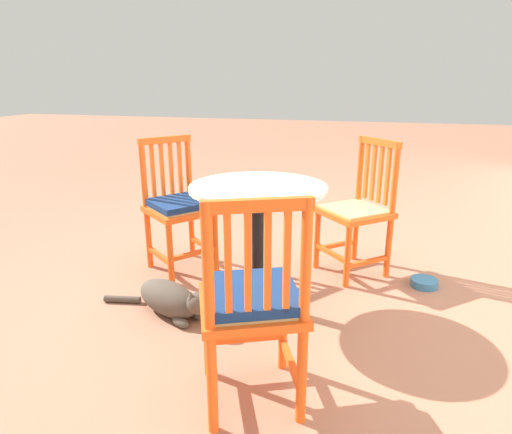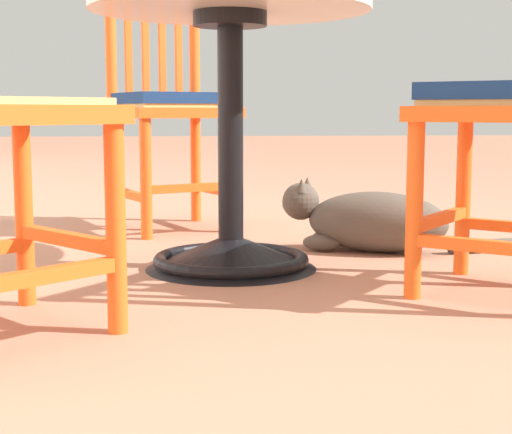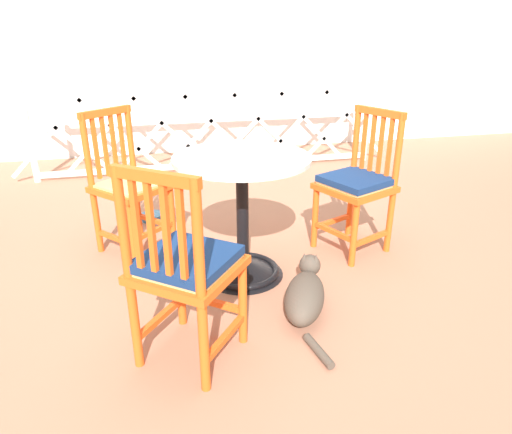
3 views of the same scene
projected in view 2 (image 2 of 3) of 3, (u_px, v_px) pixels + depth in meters
ground_plane at (294, 274)px, 2.17m from camera, size 24.00×24.00×0.00m
cafe_table at (231, 167)px, 2.21m from camera, size 0.76×0.76×0.73m
orange_chair_facing_out at (170, 109)px, 2.95m from camera, size 0.53×0.53×0.91m
tabby_cat at (366, 221)px, 2.51m from camera, size 0.37×0.73×0.23m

